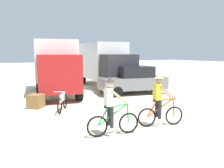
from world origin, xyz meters
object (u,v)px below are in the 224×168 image
Objects in this scene: sedan_parked at (133,80)px; bicycle_spare at (62,102)px; cyclist_cowboy_hat at (159,103)px; box_truck_avon_van at (103,62)px; box_truck_white_box at (55,64)px; supply_crate at (36,101)px; cyclist_orange_shirt at (112,109)px.

sedan_parked reaches higher than bicycle_spare.
box_truck_avon_van is at bearing 72.61° from cyclist_cowboy_hat.
box_truck_avon_van is 3.84× the size of cyclist_cowboy_hat.
box_truck_white_box is 4.99m from bicycle_spare.
cyclist_cowboy_hat is at bearing -117.89° from sedan_parked.
sedan_parked is 5.72m from bicycle_spare.
box_truck_white_box is 3.89× the size of cyclist_cowboy_hat.
sedan_parked is 6.82× the size of supply_crate.
cyclist_cowboy_hat reaches higher than supply_crate.
sedan_parked is at bearing -88.89° from box_truck_avon_van.
bicycle_spare is (-2.25, 3.84, -0.45)m from cyclist_cowboy_hat.
cyclist_cowboy_hat is 1.21× the size of bicycle_spare.
box_truck_avon_van is at bearing 62.66° from cyclist_orange_shirt.
bicycle_spare is at bearing -159.45° from sedan_parked.
cyclist_orange_shirt is 1.21× the size of bicycle_spare.
box_truck_avon_van is (4.16, 1.16, 0.00)m from box_truck_white_box.
sedan_parked is at bearing 20.55° from bicycle_spare.
box_truck_avon_van is at bearing 91.11° from sedan_parked.
bicycle_spare is at bearing 94.59° from cyclist_orange_shirt.
box_truck_avon_van is 7.83m from supply_crate.
cyclist_cowboy_hat is at bearing -58.19° from supply_crate.
supply_crate is (-1.20, 5.02, -0.52)m from cyclist_orange_shirt.
supply_crate is at bearing 103.47° from cyclist_orange_shirt.
box_truck_white_box reaches higher than supply_crate.
box_truck_avon_van is 10.16m from cyclist_cowboy_hat.
sedan_parked is (0.07, -3.80, -0.99)m from box_truck_avon_van.
sedan_parked is at bearing 7.14° from supply_crate.
cyclist_orange_shirt is 5.19m from supply_crate.
box_truck_white_box is at bearing 59.60° from supply_crate.
supply_crate is at bearing -143.40° from box_truck_avon_van.
sedan_parked is 6.62m from cyclist_cowboy_hat.
sedan_parked is 2.98× the size of bicycle_spare.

